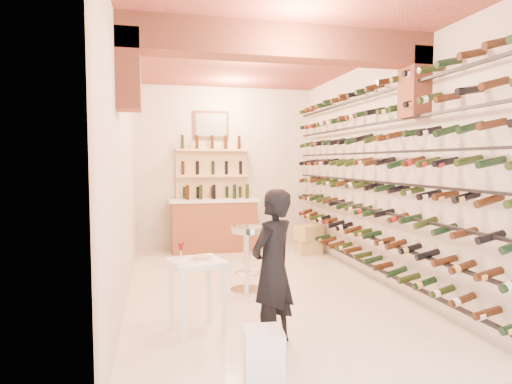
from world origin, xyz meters
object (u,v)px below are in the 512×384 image
tasting_table (197,273)px  white_stool (264,353)px  crate_lower (309,247)px  wine_rack (366,174)px  person (273,267)px  back_counter (214,224)px  chrome_barstool (247,254)px

tasting_table → white_stool: (0.44, -1.05, -0.41)m
white_stool → crate_lower: white_stool is taller
wine_rack → person: wine_rack is taller
back_counter → person: size_ratio=1.15×
wine_rack → back_counter: wine_rack is taller
person → chrome_barstool: person is taller
back_counter → white_stool: (-0.25, -5.03, -0.34)m
wine_rack → chrome_barstool: 2.03m
tasting_table → person: (0.67, -0.46, 0.13)m
wine_rack → tasting_table: size_ratio=6.36×
white_stool → person: (0.23, 0.59, 0.55)m
back_counter → crate_lower: back_counter is taller
white_stool → person: bearing=68.4°
back_counter → tasting_table: 4.04m
back_counter → white_stool: back_counter is taller
wine_rack → crate_lower: size_ratio=12.87×
person → tasting_table: bearing=-73.9°
back_counter → person: (-0.02, -4.44, 0.21)m
person → crate_lower: (1.72, 3.77, -0.61)m
wine_rack → back_counter: size_ratio=3.35×
tasting_table → crate_lower: tasting_table is taller
chrome_barstool → back_counter: bearing=91.8°
white_stool → chrome_barstool: 2.33m
chrome_barstool → wine_rack: bearing=3.1°
wine_rack → back_counter: (-1.83, 2.65, -1.02)m
tasting_table → chrome_barstool: size_ratio=1.03×
white_stool → wine_rack: bearing=48.8°
crate_lower → white_stool: bearing=-114.1°
back_counter → chrome_barstool: bearing=-88.2°
wine_rack → tasting_table: wine_rack is taller
back_counter → chrome_barstool: 2.75m
white_stool → person: person is taller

